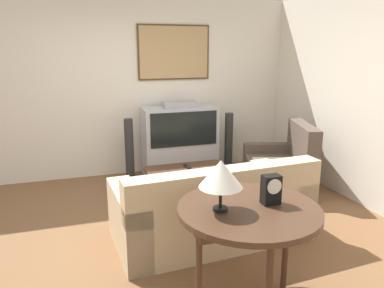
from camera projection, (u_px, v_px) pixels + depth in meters
The scene contains 14 objects.
ground_plane at pixel (161, 231), 4.10m from camera, with size 12.00×12.00×0.00m, color brown.
wall_back at pixel (128, 88), 5.73m from camera, with size 12.00×0.10×2.70m.
wall_right at pixel (369, 99), 4.55m from camera, with size 0.06×12.00×2.70m.
area_rug at pixel (197, 201), 4.88m from camera, with size 1.96×1.78×0.01m.
tv at pixel (180, 140), 5.84m from camera, with size 1.14×0.49×1.16m.
couch at pixel (212, 210), 3.88m from camera, with size 2.03×1.10×0.87m.
armchair at pixel (281, 170), 5.19m from camera, with size 1.08×1.17×0.95m.
coffee_table at pixel (187, 172), 4.79m from camera, with size 1.03×0.51×0.45m.
console_table at pixel (249, 216), 2.77m from camera, with size 1.07×1.07×0.81m.
table_lamp at pixel (221, 174), 2.63m from camera, with size 0.32×0.32×0.38m.
mantel_clock at pixel (271, 189), 2.79m from camera, with size 0.14×0.10×0.23m.
remote at pixel (187, 167), 4.82m from camera, with size 0.06×0.16×0.02m.
speaker_tower_left at pixel (129, 152), 5.57m from camera, with size 0.22×0.22×0.95m.
speaker_tower_right at pixel (229, 144), 6.04m from camera, with size 0.22×0.22×0.95m.
Camera 1 is at (-0.81, -3.66, 1.95)m, focal length 35.00 mm.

